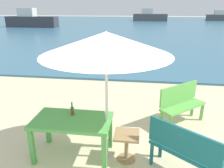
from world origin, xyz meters
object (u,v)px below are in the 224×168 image
at_px(bench_teal_center, 184,149).
at_px(swimmer_person, 118,50).
at_px(boat_barge, 32,20).
at_px(boat_ferry, 150,16).
at_px(patio_umbrella, 106,44).
at_px(beer_bottle_amber, 72,110).
at_px(picnic_table_green, 72,124).
at_px(boat_sailboat, 221,17).
at_px(side_table_wood, 127,143).
at_px(bench_green_left, 181,102).

relative_size(bench_teal_center, swimmer_person, 2.87).
height_order(boat_barge, boat_ferry, boat_barge).
distance_m(patio_umbrella, boat_barge, 27.72).
distance_m(swimmer_person, boat_barge, 19.45).
bearing_deg(boat_ferry, beer_bottle_amber, -93.28).
relative_size(patio_umbrella, swimmer_person, 5.61).
xyz_separation_m(picnic_table_green, boat_sailboat, (14.94, 40.68, 0.10)).
relative_size(side_table_wood, bench_teal_center, 0.46).
bearing_deg(bench_green_left, beer_bottle_amber, -147.64).
relative_size(picnic_table_green, bench_teal_center, 1.19).
height_order(bench_teal_center, swimmer_person, bench_teal_center).
relative_size(bench_teal_center, boat_sailboat, 0.23).
xyz_separation_m(patio_umbrella, boat_sailboat, (14.31, 40.66, -1.37)).
xyz_separation_m(patio_umbrella, side_table_wood, (0.36, -0.02, -1.76)).
xyz_separation_m(picnic_table_green, boat_ferry, (2.13, 38.10, 0.20)).
xyz_separation_m(patio_umbrella, bench_green_left, (1.52, 1.53, -1.58)).
relative_size(bench_green_left, boat_barge, 0.18).
height_order(beer_bottle_amber, side_table_wood, beer_bottle_amber).
distance_m(picnic_table_green, boat_barge, 27.40).
bearing_deg(picnic_table_green, swimmer_person, 91.36).
bearing_deg(beer_bottle_amber, bench_teal_center, -13.90).
bearing_deg(boat_ferry, side_table_wood, -91.72).
distance_m(beer_bottle_amber, boat_sailboat, 43.20).
xyz_separation_m(bench_teal_center, boat_barge, (-14.84, 24.50, 0.37)).
height_order(patio_umbrella, boat_sailboat, patio_umbrella).
distance_m(picnic_table_green, bench_green_left, 2.65).
height_order(side_table_wood, bench_green_left, bench_green_left).
bearing_deg(side_table_wood, patio_umbrella, 177.38).
bearing_deg(picnic_table_green, bench_teal_center, -9.71).
distance_m(boat_barge, boat_ferry, 20.51).
xyz_separation_m(bench_green_left, swimmer_person, (-2.37, 7.91, -0.30)).
xyz_separation_m(beer_bottle_amber, boat_barge, (-12.88, 24.01, 0.06)).
distance_m(bench_green_left, swimmer_person, 8.26).
distance_m(picnic_table_green, patio_umbrella, 1.60).
bearing_deg(patio_umbrella, swimmer_person, 95.18).
height_order(picnic_table_green, beer_bottle_amber, beer_bottle_amber).
relative_size(bench_green_left, swimmer_person, 2.78).
relative_size(picnic_table_green, boat_ferry, 0.24).
bearing_deg(boat_ferry, swimmer_person, -94.71).
distance_m(beer_bottle_amber, swimmer_person, 9.32).
bearing_deg(boat_ferry, boat_barge, -137.21).
distance_m(patio_umbrella, bench_teal_center, 2.07).
xyz_separation_m(patio_umbrella, bench_teal_center, (1.29, -0.34, -1.58)).
xyz_separation_m(picnic_table_green, beer_bottle_amber, (-0.04, 0.16, 0.20)).
xyz_separation_m(beer_bottle_amber, patio_umbrella, (0.67, -0.14, 1.26)).
height_order(boat_sailboat, boat_ferry, boat_ferry).
height_order(bench_green_left, boat_sailboat, boat_sailboat).
bearing_deg(side_table_wood, swimmer_person, 97.31).
bearing_deg(boat_sailboat, picnic_table_green, -110.17).
height_order(patio_umbrella, swimmer_person, patio_umbrella).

